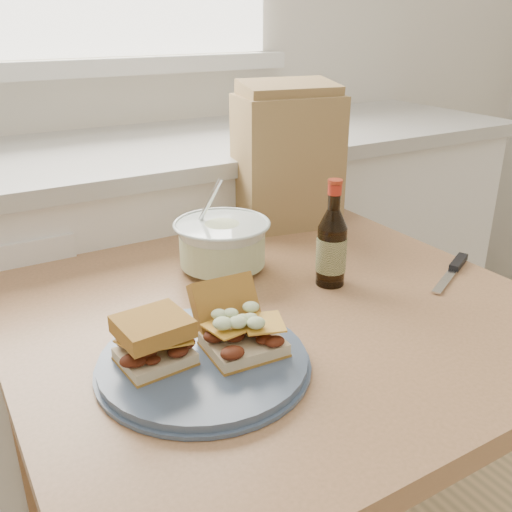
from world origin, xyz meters
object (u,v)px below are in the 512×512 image
plate (204,362)px  coleslaw_bowl (222,246)px  dining_table (266,352)px  paper_bag (287,162)px  beer_bottle (332,246)px

plate → coleslaw_bowl: 0.37m
dining_table → coleslaw_bowl: size_ratio=4.74×
plate → paper_bag: paper_bag is taller
coleslaw_bowl → dining_table: bearing=-88.3°
paper_bag → coleslaw_bowl: bearing=-137.6°
plate → paper_bag: (0.46, 0.48, 0.15)m
plate → beer_bottle: beer_bottle is taller
paper_bag → beer_bottle: bearing=-99.3°
dining_table → coleslaw_bowl: bearing=91.3°
coleslaw_bowl → paper_bag: (0.27, 0.17, 0.11)m
dining_table → beer_bottle: 0.24m
dining_table → paper_bag: 0.51m
paper_bag → dining_table: bearing=-118.0°
beer_bottle → paper_bag: bearing=94.6°
coleslaw_bowl → paper_bag: paper_bag is taller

